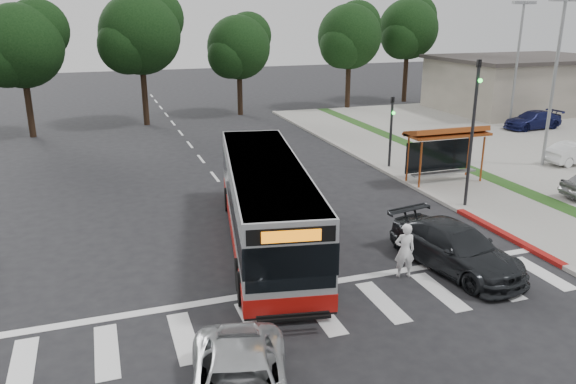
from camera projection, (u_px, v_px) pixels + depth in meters
name	position (u px, v px, depth m)	size (l,w,h in m)	color
ground	(271.00, 248.00, 20.87)	(140.00, 140.00, 0.00)	black
sidewalk_east	(415.00, 167.00, 31.46)	(4.00, 40.00, 0.12)	gray
curb_east	(384.00, 170.00, 30.83)	(0.30, 40.00, 0.15)	#9E9991
curb_east_red	(506.00, 235.00, 21.83)	(0.32, 6.00, 0.15)	maroon
parking_lot	(558.00, 144.00, 36.97)	(18.00, 36.00, 0.10)	gray
commercial_building	(522.00, 86.00, 49.28)	(14.00, 10.00, 4.40)	#A69A8B
building_roof_cap	(525.00, 58.00, 48.56)	(14.60, 10.60, 0.30)	#383330
crosswalk_ladder	(321.00, 313.00, 16.37)	(18.00, 2.60, 0.01)	silver
bus_shelter	(446.00, 138.00, 28.09)	(4.20, 1.60, 2.86)	#974219
traffic_signal_ne_tall	(473.00, 122.00, 24.00)	(0.18, 0.37, 6.50)	black
traffic_signal_ne_short	(391.00, 125.00, 30.73)	(0.18, 0.37, 4.00)	black
lot_light_front	(557.00, 60.00, 30.03)	(1.90, 0.35, 9.01)	gray
lot_light_mid	(519.00, 47.00, 40.89)	(1.90, 0.35, 9.01)	gray
tree_ne_a	(350.00, 36.00, 49.15)	(6.16, 5.74, 9.30)	black
tree_ne_b	(409.00, 28.00, 52.96)	(6.16, 5.74, 10.02)	black
tree_north_a	(141.00, 32.00, 41.63)	(6.60, 6.15, 10.17)	black
tree_north_b	(239.00, 46.00, 46.28)	(5.72, 5.33, 8.43)	black
tree_north_c	(22.00, 44.00, 37.54)	(6.16, 5.74, 9.30)	black
transit_bus	(266.00, 204.00, 20.85)	(2.61, 12.05, 3.11)	#B0B3B5
pedestrian	(405.00, 250.00, 18.34)	(0.68, 0.45, 1.87)	white
dark_sedan	(456.00, 248.00, 18.98)	(2.12, 5.22, 1.52)	black
parked_car_1	(576.00, 153.00, 31.91)	(1.30, 3.74, 1.23)	silver
parked_car_3	(533.00, 120.00, 41.47)	(1.84, 4.52, 1.31)	#131745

